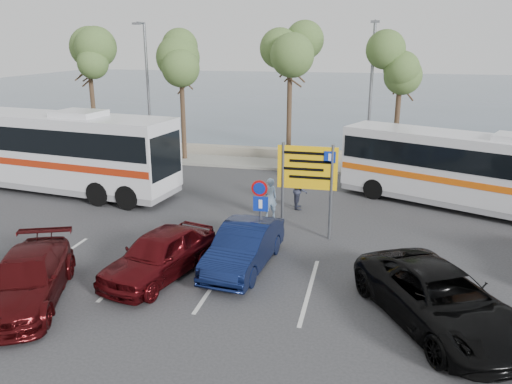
% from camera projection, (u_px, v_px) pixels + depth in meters
% --- Properties ---
extents(ground, '(120.00, 120.00, 0.00)m').
position_uv_depth(ground, '(261.00, 270.00, 16.20)').
color(ground, '#313134').
rests_on(ground, ground).
extents(kerb_strip, '(44.00, 2.40, 0.15)m').
position_uv_depth(kerb_strip, '(313.00, 166.00, 29.21)').
color(kerb_strip, gray).
rests_on(kerb_strip, ground).
extents(seawall, '(48.00, 0.80, 0.60)m').
position_uv_depth(seawall, '(317.00, 155.00, 31.01)').
color(seawall, gray).
rests_on(seawall, ground).
extents(sea, '(140.00, 140.00, 0.00)m').
position_uv_depth(sea, '(352.00, 92.00, 72.07)').
color(sea, '#384D5A').
rests_on(sea, ground).
extents(tree_far_left, '(3.20, 3.20, 7.60)m').
position_uv_depth(tree_far_left, '(88.00, 54.00, 30.45)').
color(tree_far_left, '#382619').
rests_on(tree_far_left, kerb_strip).
extents(tree_left, '(3.20, 3.20, 7.20)m').
position_uv_depth(tree_left, '(181.00, 61.00, 29.24)').
color(tree_left, '#382619').
rests_on(tree_left, kerb_strip).
extents(tree_mid, '(3.20, 3.20, 8.00)m').
position_uv_depth(tree_mid, '(290.00, 50.00, 27.62)').
color(tree_mid, '#382619').
rests_on(tree_mid, kerb_strip).
extents(tree_right, '(3.20, 3.20, 7.40)m').
position_uv_depth(tree_right, '(402.00, 60.00, 26.46)').
color(tree_right, '#382619').
rests_on(tree_right, kerb_strip).
extents(street_lamp_left, '(0.45, 1.15, 8.01)m').
position_uv_depth(street_lamp_left, '(147.00, 85.00, 29.63)').
color(street_lamp_left, slate).
rests_on(street_lamp_left, kerb_strip).
extents(street_lamp_right, '(0.45, 1.15, 8.01)m').
position_uv_depth(street_lamp_right, '(371.00, 90.00, 26.79)').
color(street_lamp_right, slate).
rests_on(street_lamp_right, kerb_strip).
extents(direction_sign, '(2.20, 0.12, 3.60)m').
position_uv_depth(direction_sign, '(307.00, 175.00, 18.25)').
color(direction_sign, slate).
rests_on(direction_sign, ground).
extents(sign_no_stop, '(0.60, 0.08, 2.35)m').
position_uv_depth(sign_no_stop, '(260.00, 201.00, 18.09)').
color(sign_no_stop, slate).
rests_on(sign_no_stop, ground).
extents(sign_parking, '(0.50, 0.07, 2.25)m').
position_uv_depth(sign_parking, '(261.00, 219.00, 16.55)').
color(sign_parking, slate).
rests_on(sign_parking, ground).
extents(lane_markings, '(12.02, 4.20, 0.01)m').
position_uv_depth(lane_markings, '(218.00, 280.00, 15.51)').
color(lane_markings, silver).
rests_on(lane_markings, ground).
extents(coach_bus_left, '(13.20, 4.42, 4.04)m').
position_uv_depth(coach_bus_left, '(51.00, 153.00, 24.33)').
color(coach_bus_left, silver).
rests_on(coach_bus_left, ground).
extents(coach_bus_right, '(11.23, 6.73, 3.50)m').
position_uv_depth(coach_bus_right, '(471.00, 174.00, 21.57)').
color(coach_bus_right, silver).
rests_on(coach_bus_right, ground).
extents(car_blue, '(1.93, 4.53, 1.45)m').
position_uv_depth(car_blue, '(244.00, 247.00, 16.21)').
color(car_blue, '#0D173F').
rests_on(car_blue, ground).
extents(car_maroon, '(3.60, 5.21, 1.40)m').
position_uv_depth(car_maroon, '(27.00, 279.00, 14.05)').
color(car_maroon, '#430B0D').
rests_on(car_maroon, ground).
extents(car_red, '(2.86, 4.74, 1.51)m').
position_uv_depth(car_red, '(160.00, 254.00, 15.57)').
color(car_red, '#4D0B0E').
rests_on(car_red, ground).
extents(suv_black, '(4.84, 5.96, 1.51)m').
position_uv_depth(suv_black, '(440.00, 299.00, 12.87)').
color(suv_black, black).
rests_on(suv_black, ground).
extents(pedestrian_near, '(0.75, 0.67, 1.72)m').
position_uv_depth(pedestrian_near, '(270.00, 198.00, 20.77)').
color(pedestrian_near, '#83A0BE').
rests_on(pedestrian_near, ground).
extents(pedestrian_far, '(0.72, 0.88, 1.69)m').
position_uv_depth(pedestrian_far, '(300.00, 190.00, 21.94)').
color(pedestrian_far, '#2D3144').
rests_on(pedestrian_far, ground).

